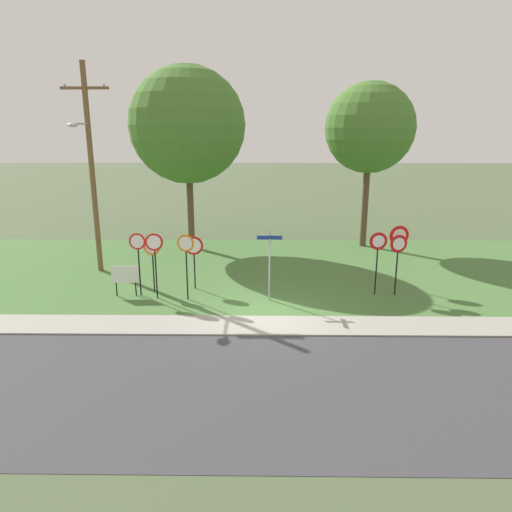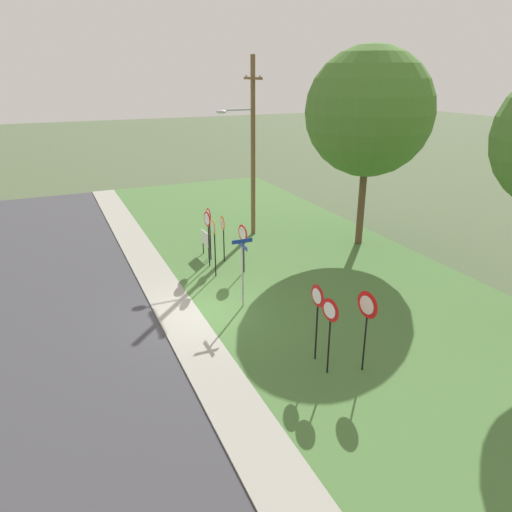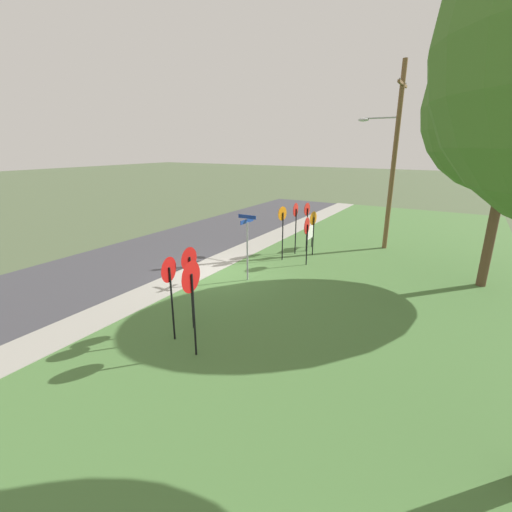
{
  "view_description": "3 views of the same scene",
  "coord_description": "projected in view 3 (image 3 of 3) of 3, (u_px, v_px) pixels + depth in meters",
  "views": [
    {
      "loc": [
        -0.23,
        -15.68,
        6.54
      ],
      "look_at": [
        -0.46,
        2.01,
        1.74
      ],
      "focal_mm": 32.85,
      "sensor_mm": 36.0,
      "label": 1
    },
    {
      "loc": [
        15.51,
        -4.6,
        8.61
      ],
      "look_at": [
        -0.48,
        2.49,
        1.82
      ],
      "focal_mm": 33.51,
      "sensor_mm": 36.0,
      "label": 2
    },
    {
      "loc": [
        11.84,
        9.02,
        5.43
      ],
      "look_at": [
        -0.27,
        1.9,
        1.04
      ],
      "focal_mm": 24.85,
      "sensor_mm": 36.0,
      "label": 3
    }
  ],
  "objects": [
    {
      "name": "stop_sign_far_right",
      "position": [
        307.0,
        217.0,
        18.35
      ],
      "size": [
        0.66,
        0.1,
        2.58
      ],
      "rotation": [
        0.0,
        0.0,
        -0.03
      ],
      "color": "black",
      "rests_on": "grass_median"
    },
    {
      "name": "grass_median",
      "position": [
        350.0,
        302.0,
        12.82
      ],
      "size": [
        44.0,
        12.0,
        0.04
      ],
      "primitive_type": "cube",
      "color": "#477038",
      "rests_on": "ground_plane"
    },
    {
      "name": "ground_plane",
      "position": [
        216.0,
        273.0,
        15.73
      ],
      "size": [
        160.0,
        160.0,
        0.0
      ],
      "primitive_type": "plane",
      "color": "#4C5B3D"
    },
    {
      "name": "utility_pole",
      "position": [
        392.0,
        153.0,
        18.08
      ],
      "size": [
        2.1,
        2.13,
        9.35
      ],
      "color": "brown",
      "rests_on": "grass_median"
    },
    {
      "name": "stop_sign_far_left",
      "position": [
        296.0,
        218.0,
        17.88
      ],
      "size": [
        0.69,
        0.11,
        2.65
      ],
      "rotation": [
        0.0,
        0.0,
        0.08
      ],
      "color": "black",
      "rests_on": "grass_median"
    },
    {
      "name": "stop_sign_near_right",
      "position": [
        282.0,
        222.0,
        16.93
      ],
      "size": [
        0.67,
        0.13,
        2.63
      ],
      "rotation": [
        0.0,
        0.0,
        -0.15
      ],
      "color": "black",
      "rests_on": "grass_median"
    },
    {
      "name": "stop_sign_far_center",
      "position": [
        307.0,
        231.0,
        16.29
      ],
      "size": [
        0.78,
        0.12,
        2.26
      ],
      "rotation": [
        0.0,
        0.0,
        0.1
      ],
      "color": "black",
      "rests_on": "grass_median"
    },
    {
      "name": "yield_sign_far_left",
      "position": [
        189.0,
        269.0,
        10.4
      ],
      "size": [
        0.72,
        0.11,
        2.59
      ],
      "rotation": [
        0.0,
        0.0,
        0.04
      ],
      "color": "black",
      "rests_on": "grass_median"
    },
    {
      "name": "street_name_post",
      "position": [
        247.0,
        242.0,
        14.36
      ],
      "size": [
        0.96,
        0.82,
        2.76
      ],
      "rotation": [
        0.0,
        0.0,
        -0.01
      ],
      "color": "#9EA0A8",
      "rests_on": "grass_median"
    },
    {
      "name": "yield_sign_near_right",
      "position": [
        191.0,
        286.0,
        8.98
      ],
      "size": [
        0.83,
        0.13,
        2.65
      ],
      "rotation": [
        0.0,
        0.0,
        0.12
      ],
      "color": "black",
      "rests_on": "grass_median"
    },
    {
      "name": "road_asphalt",
      "position": [
        140.0,
        257.0,
        18.05
      ],
      "size": [
        44.0,
        6.4,
        0.01
      ],
      "primitive_type": "cube",
      "color": "#3D3D42",
      "rests_on": "ground_plane"
    },
    {
      "name": "notice_board",
      "position": [
        310.0,
        234.0,
        19.14
      ],
      "size": [
        1.1,
        0.09,
        1.25
      ],
      "rotation": [
        0.0,
        0.0,
        0.05
      ],
      "color": "black",
      "rests_on": "grass_median"
    },
    {
      "name": "sidewalk_strip",
      "position": [
        202.0,
        270.0,
        16.11
      ],
      "size": [
        44.0,
        1.6,
        0.06
      ],
      "primitive_type": "cube",
      "color": "#99968C",
      "rests_on": "ground_plane"
    },
    {
      "name": "stop_sign_near_left",
      "position": [
        313.0,
        224.0,
        17.81
      ],
      "size": [
        0.7,
        0.11,
        2.25
      ],
      "rotation": [
        0.0,
        0.0,
        -0.09
      ],
      "color": "black",
      "rests_on": "grass_median"
    },
    {
      "name": "yield_sign_near_left",
      "position": [
        169.0,
        279.0,
        9.78
      ],
      "size": [
        0.72,
        0.16,
        2.5
      ],
      "rotation": [
        0.0,
        0.0,
        0.17
      ],
      "color": "black",
      "rests_on": "grass_median"
    }
  ]
}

